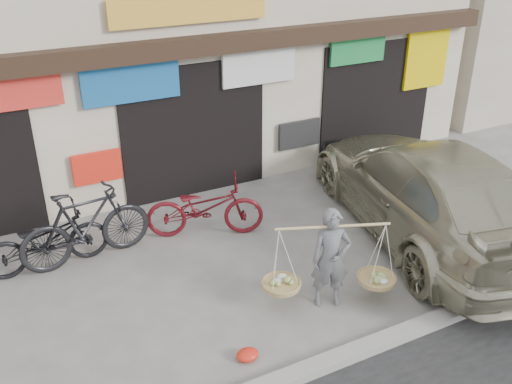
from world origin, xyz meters
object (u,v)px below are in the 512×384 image
bike_0 (46,240)px  bike_1 (86,226)px  bike_2 (205,208)px  street_vendor (330,262)px  suv (427,189)px

bike_0 → bike_1: (0.63, -0.08, 0.14)m
bike_2 → street_vendor: bearing=-141.1°
street_vendor → bike_0: size_ratio=0.95×
suv → bike_1: bearing=-5.8°
bike_1 → bike_2: size_ratio=1.05×
street_vendor → bike_2: bearing=128.9°
street_vendor → bike_1: size_ratio=0.86×
bike_0 → suv: bearing=-108.6°
bike_0 → bike_2: 2.70m
bike_0 → bike_1: 0.65m
bike_1 → bike_2: 2.07m
street_vendor → bike_1: street_vendor is taller
bike_2 → bike_1: bearing=108.1°
bike_0 → suv: suv is taller
street_vendor → suv: (2.71, 0.99, 0.14)m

